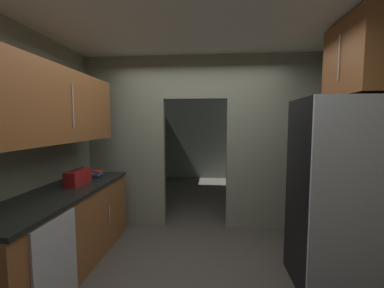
% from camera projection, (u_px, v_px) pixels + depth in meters
% --- Properties ---
extents(ground, '(20.00, 20.00, 0.00)m').
position_uv_depth(ground, '(192.00, 285.00, 2.47)').
color(ground, '#47423D').
extents(kitchen_overhead_slab, '(3.97, 6.93, 0.06)m').
position_uv_depth(kitchen_overhead_slab, '(195.00, 27.00, 2.68)').
color(kitchen_overhead_slab, silver).
extents(kitchen_partition, '(3.57, 0.12, 2.66)m').
position_uv_depth(kitchen_partition, '(201.00, 137.00, 3.80)').
color(kitchen_partition, gray).
rests_on(kitchen_partition, ground).
extents(adjoining_room_shell, '(3.57, 3.48, 2.66)m').
position_uv_depth(adjoining_room_shell, '(205.00, 135.00, 6.10)').
color(adjoining_room_shell, gray).
rests_on(adjoining_room_shell, ground).
extents(refrigerator, '(0.70, 0.72, 1.88)m').
position_uv_depth(refrigerator, '(333.00, 195.00, 2.38)').
color(refrigerator, black).
rests_on(refrigerator, ground).
extents(lower_cabinet_run, '(0.68, 2.12, 0.90)m').
position_uv_depth(lower_cabinet_run, '(63.00, 231.00, 2.68)').
color(lower_cabinet_run, brown).
rests_on(lower_cabinet_run, ground).
extents(dishwasher, '(0.02, 0.56, 0.84)m').
position_uv_depth(dishwasher, '(57.00, 267.00, 2.07)').
color(dishwasher, '#B7BABC').
rests_on(dishwasher, ground).
extents(upper_cabinet_counterside, '(0.36, 1.91, 0.77)m').
position_uv_depth(upper_cabinet_counterside, '(57.00, 106.00, 2.57)').
color(upper_cabinet_counterside, brown).
extents(upper_cabinet_fridgeside, '(0.36, 0.77, 0.74)m').
position_uv_depth(upper_cabinet_fridgeside, '(359.00, 57.00, 2.35)').
color(upper_cabinet_fridgeside, brown).
extents(boombox, '(0.16, 0.38, 0.20)m').
position_uv_depth(boombox, '(78.00, 177.00, 2.93)').
color(boombox, maroon).
rests_on(boombox, lower_cabinet_run).
extents(book_stack, '(0.15, 0.16, 0.08)m').
position_uv_depth(book_stack, '(97.00, 174.00, 3.34)').
color(book_stack, black).
rests_on(book_stack, lower_cabinet_run).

